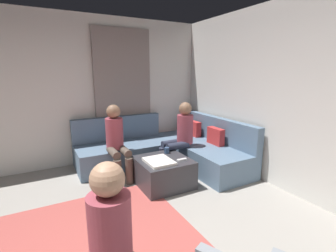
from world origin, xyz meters
TOP-DOWN VIEW (x-y plane):
  - wall_back at (0.00, 2.94)m, footprint 6.00×0.12m
  - wall_left at (-2.94, 0.00)m, footprint 0.12×6.00m
  - curtain_panel at (-2.84, 1.30)m, footprint 0.06×1.10m
  - sectional_couch at (-2.08, 1.88)m, footprint 2.10×2.55m
  - ottoman at (-1.34, 1.39)m, footprint 0.76×0.76m
  - folded_blanket at (-1.24, 1.27)m, footprint 0.44×0.36m
  - coffee_mug at (-1.56, 1.57)m, footprint 0.08×0.08m
  - game_remote at (-1.16, 1.61)m, footprint 0.05×0.15m
  - person_on_couch_back at (-1.75, 1.93)m, footprint 0.30×0.60m
  - person_on_couch_side at (-1.93, 0.86)m, footprint 0.60×0.30m
  - person_on_armchair at (0.45, 0.17)m, footprint 0.60×0.45m

SIDE VIEW (x-z plane):
  - ottoman at x=-1.34m, z-range 0.00..0.42m
  - sectional_couch at x=-2.08m, z-range -0.15..0.72m
  - game_remote at x=-1.16m, z-range 0.42..0.44m
  - folded_blanket at x=-1.24m, z-range 0.42..0.46m
  - coffee_mug at x=-1.56m, z-range 0.42..0.52m
  - person_on_armchair at x=0.45m, z-range 0.05..1.23m
  - person_on_couch_back at x=-1.75m, z-range 0.06..1.26m
  - person_on_couch_side at x=-1.93m, z-range 0.06..1.26m
  - curtain_panel at x=-2.84m, z-range 0.00..2.50m
  - wall_back at x=0.00m, z-range 0.00..2.70m
  - wall_left at x=-2.94m, z-range 0.00..2.70m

